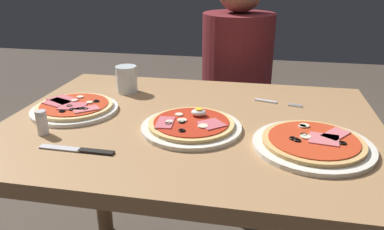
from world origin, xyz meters
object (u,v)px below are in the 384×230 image
object	(u,v)px
pizza_across_left	(313,143)
water_glass_near	(127,81)
dining_table	(192,158)
diner_person	(235,103)
fork	(274,102)
pizza_foreground	(191,125)
pizza_across_right	(74,108)
salt_shaker	(42,123)
knife	(82,150)

from	to	relation	value
pizza_across_left	water_glass_near	bearing A→B (deg)	151.45
dining_table	diner_person	world-z (taller)	diner_person
fork	dining_table	bearing A→B (deg)	-140.25
pizza_foreground	pizza_across_left	xyz separation A→B (m)	(0.32, -0.05, -0.00)
water_glass_near	pizza_across_left	bearing A→B (deg)	-28.55
pizza_across_right	salt_shaker	bearing A→B (deg)	-90.91
diner_person	fork	bearing A→B (deg)	108.15
knife	diner_person	bearing A→B (deg)	72.12
fork	diner_person	bearing A→B (deg)	108.15
pizza_across_left	salt_shaker	xyz separation A→B (m)	(-0.70, -0.06, 0.02)
dining_table	fork	size ratio (longest dim) A/B	6.96
pizza_across_left	knife	world-z (taller)	pizza_across_left
pizza_across_left	pizza_across_right	size ratio (longest dim) A/B	1.13
knife	pizza_across_left	bearing A→B (deg)	13.01
pizza_across_right	knife	xyz separation A→B (m)	(0.14, -0.24, -0.01)
diner_person	salt_shaker	bearing A→B (deg)	62.57
fork	water_glass_near	bearing A→B (deg)	178.21
salt_shaker	diner_person	xyz separation A→B (m)	(0.45, 0.86, -0.22)
pizza_foreground	salt_shaker	xyz separation A→B (m)	(-0.38, -0.11, 0.02)
knife	diner_person	size ratio (longest dim) A/B	0.17
diner_person	pizza_across_left	bearing A→B (deg)	107.42
pizza_across_left	salt_shaker	bearing A→B (deg)	-175.48
pizza_foreground	pizza_across_right	bearing A→B (deg)	170.74
dining_table	pizza_across_left	size ratio (longest dim) A/B	3.65
pizza_across_left	fork	size ratio (longest dim) A/B	1.91
pizza_across_left	diner_person	bearing A→B (deg)	107.42
water_glass_near	fork	bearing A→B (deg)	-1.79
pizza_foreground	fork	xyz separation A→B (m)	(0.23, 0.26, -0.01)
fork	salt_shaker	world-z (taller)	salt_shaker
fork	knife	size ratio (longest dim) A/B	0.80
salt_shaker	diner_person	size ratio (longest dim) A/B	0.06
pizza_foreground	water_glass_near	xyz separation A→B (m)	(-0.29, 0.28, 0.03)
water_glass_near	salt_shaker	distance (m)	0.40
dining_table	water_glass_near	world-z (taller)	water_glass_near
knife	salt_shaker	size ratio (longest dim) A/B	2.91
pizza_across_right	water_glass_near	xyz separation A→B (m)	(0.09, 0.22, 0.03)
pizza_across_left	knife	xyz separation A→B (m)	(-0.56, -0.13, -0.01)
pizza_across_left	dining_table	bearing A→B (deg)	160.62
knife	water_glass_near	bearing A→B (deg)	96.23
dining_table	fork	world-z (taller)	fork
diner_person	dining_table	bearing A→B (deg)	83.78
dining_table	fork	xyz separation A→B (m)	(0.24, 0.20, 0.13)
pizza_across_left	diner_person	distance (m)	0.87
pizza_foreground	pizza_across_left	size ratio (longest dim) A/B	0.93
water_glass_near	fork	world-z (taller)	water_glass_near
salt_shaker	pizza_foreground	bearing A→B (deg)	15.50
pizza_foreground	fork	bearing A→B (deg)	49.21
pizza_across_left	diner_person	world-z (taller)	diner_person
pizza_across_left	fork	distance (m)	0.33
knife	fork	bearing A→B (deg)	43.58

